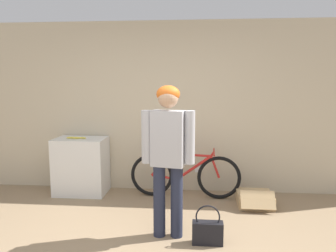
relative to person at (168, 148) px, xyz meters
The scene contains 7 objects.
wall_back 1.63m from the person, 98.06° to the left, with size 8.00×0.07×2.60m.
side_shelf 2.01m from the person, 138.32° to the left, with size 0.76×0.51×0.85m.
person is the anchor object (origin of this frame).
bicycle 1.41m from the person, 83.61° to the left, with size 1.62×0.46×0.70m.
banana 1.93m from the person, 140.24° to the left, with size 0.31×0.08×0.03m.
handbag 0.97m from the person, 18.34° to the right, with size 0.32×0.12×0.43m.
cardboard_box 1.75m from the person, 41.87° to the left, with size 0.47×0.55×0.26m.
Camera 1 is at (0.53, -2.55, 1.71)m, focal length 35.00 mm.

